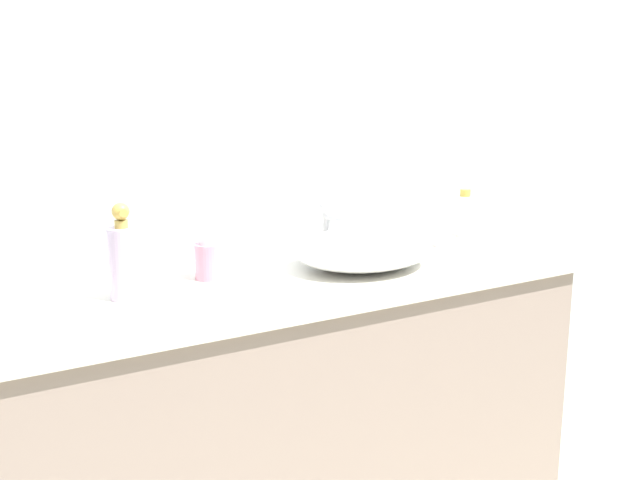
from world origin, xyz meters
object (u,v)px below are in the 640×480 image
object	(u,v)px
sink_basin	(363,249)
soap_dispenser	(123,259)
tissue_box	(3,286)
candle_jar	(442,240)
lotion_bottle	(209,259)
perfume_bottle	(464,215)

from	to	relation	value
sink_basin	soap_dispenser	distance (m)	0.64
sink_basin	tissue_box	size ratio (longest dim) A/B	2.32
tissue_box	candle_jar	bearing A→B (deg)	1.75
lotion_bottle	tissue_box	xyz separation A→B (m)	(-0.50, -0.07, 0.02)
soap_dispenser	lotion_bottle	xyz separation A→B (m)	(0.24, 0.06, -0.05)
soap_dispenser	perfume_bottle	bearing A→B (deg)	5.73
perfume_bottle	tissue_box	distance (m)	1.39
lotion_bottle	soap_dispenser	bearing A→B (deg)	-165.34
soap_dispenser	lotion_bottle	bearing A→B (deg)	14.66
lotion_bottle	perfume_bottle	world-z (taller)	perfume_bottle
lotion_bottle	tissue_box	distance (m)	0.51
soap_dispenser	candle_jar	bearing A→B (deg)	2.01
sink_basin	candle_jar	size ratio (longest dim) A/B	8.09
lotion_bottle	perfume_bottle	bearing A→B (deg)	3.27
candle_jar	lotion_bottle	bearing A→B (deg)	177.82
tissue_box	candle_jar	xyz separation A→B (m)	(1.23, 0.04, -0.05)
candle_jar	soap_dispenser	bearing A→B (deg)	-177.99
sink_basin	tissue_box	world-z (taller)	tissue_box
lotion_bottle	tissue_box	size ratio (longest dim) A/B	0.68
lotion_bottle	candle_jar	bearing A→B (deg)	-2.18
soap_dispenser	perfume_bottle	distance (m)	1.12
perfume_bottle	tissue_box	size ratio (longest dim) A/B	0.90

